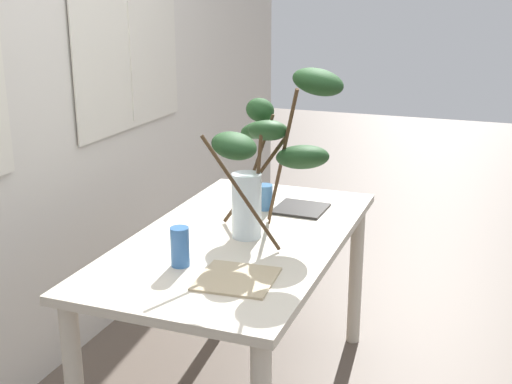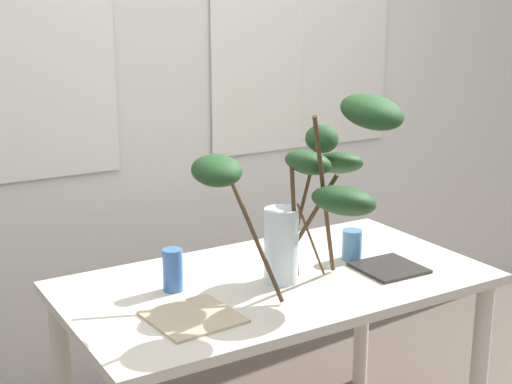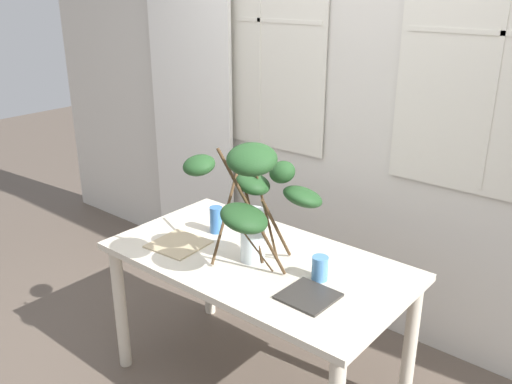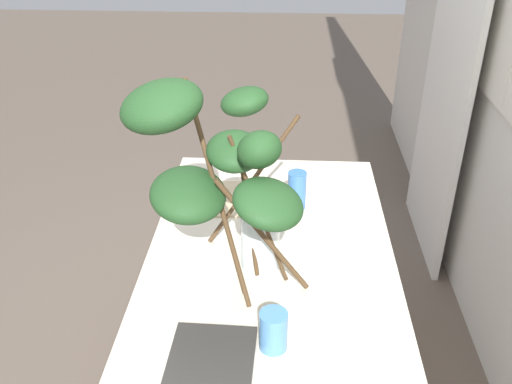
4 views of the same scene
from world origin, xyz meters
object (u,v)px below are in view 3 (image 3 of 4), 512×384
drinking_glass_blue_left (216,220)px  vase_with_branches (253,198)px  dining_table (257,277)px  plate_square_left (178,244)px  drinking_glass_blue_right (320,268)px  plate_square_right (308,296)px

drinking_glass_blue_left → vase_with_branches: bearing=-25.9°
dining_table → plate_square_left: 0.44m
drinking_glass_blue_right → plate_square_left: (-0.75, -0.17, -0.05)m
plate_square_right → vase_with_branches: bearing=177.9°
dining_table → drinking_glass_blue_right: bearing=3.3°
vase_with_branches → drinking_glass_blue_left: size_ratio=5.12×
plate_square_right → plate_square_left: bearing=-179.0°
dining_table → drinking_glass_blue_left: (-0.36, 0.09, 0.18)m
plate_square_left → plate_square_right: plate_square_right is taller
vase_with_branches → plate_square_left: 0.60m
vase_with_branches → plate_square_right: 0.49m
plate_square_right → drinking_glass_blue_left: bearing=163.6°
drinking_glass_blue_left → dining_table: bearing=-13.6°
drinking_glass_blue_left → drinking_glass_blue_right: bearing=-5.3°
drinking_glass_blue_left → plate_square_left: (-0.04, -0.24, -0.07)m
drinking_glass_blue_right → plate_square_left: size_ratio=0.44×
plate_square_left → plate_square_right: 0.80m
dining_table → drinking_glass_blue_right: drinking_glass_blue_right is taller
drinking_glass_blue_left → plate_square_left: drinking_glass_blue_left is taller
plate_square_right → drinking_glass_blue_right: bearing=106.9°
dining_table → plate_square_right: plate_square_right is taller
drinking_glass_blue_right → plate_square_right: 0.17m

